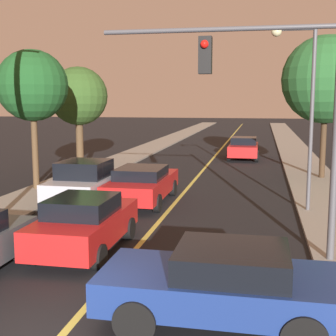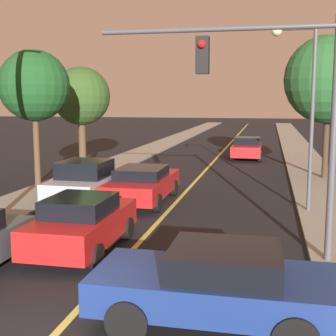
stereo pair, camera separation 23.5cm
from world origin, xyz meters
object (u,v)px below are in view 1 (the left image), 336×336
(car_near_lane_second, at_px, (142,184))
(streetlamp_right, at_px, (302,92))
(car_near_lane_front, at_px, (85,223))
(car_crossing_right, at_px, (224,284))
(car_outer_lane_second, at_px, (86,183))
(traffic_signal_mast, at_px, (276,94))
(tree_left_near, at_px, (78,97))
(tree_right_near, at_px, (326,80))
(tree_left_far, at_px, (32,86))
(car_far_oncoming, at_px, (244,148))

(car_near_lane_second, distance_m, streetlamp_right, 6.88)
(car_near_lane_front, distance_m, car_crossing_right, 5.24)
(car_outer_lane_second, distance_m, car_crossing_right, 10.62)
(car_near_lane_front, bearing_deg, car_crossing_right, -40.65)
(car_outer_lane_second, xyz_separation_m, streetlamp_right, (7.91, 0.29, 3.43))
(car_near_lane_second, height_order, traffic_signal_mast, traffic_signal_mast)
(car_near_lane_front, relative_size, streetlamp_right, 0.64)
(car_near_lane_second, bearing_deg, car_near_lane_front, -90.00)
(traffic_signal_mast, relative_size, tree_left_near, 1.02)
(car_crossing_right, distance_m, traffic_signal_mast, 5.10)
(traffic_signal_mast, xyz_separation_m, tree_right_near, (2.74, 12.84, 0.85))
(car_near_lane_second, xyz_separation_m, traffic_signal_mast, (4.87, -5.85, 3.41))
(traffic_signal_mast, distance_m, tree_left_far, 12.46)
(tree_left_near, bearing_deg, car_near_lane_second, -52.33)
(car_crossing_right, bearing_deg, car_near_lane_front, 49.35)
(tree_left_near, distance_m, tree_left_far, 5.61)
(car_outer_lane_second, height_order, car_far_oncoming, car_outer_lane_second)
(tree_left_far, bearing_deg, car_outer_lane_second, -34.43)
(car_outer_lane_second, relative_size, traffic_signal_mast, 0.73)
(car_crossing_right, height_order, tree_left_near, tree_left_near)
(car_outer_lane_second, height_order, traffic_signal_mast, traffic_signal_mast)
(traffic_signal_mast, bearing_deg, tree_left_near, 128.63)
(car_far_oncoming, bearing_deg, tree_left_near, 41.18)
(tree_left_far, bearing_deg, car_near_lane_second, -15.10)
(tree_left_far, bearing_deg, car_near_lane_front, -55.23)
(car_near_lane_front, distance_m, car_near_lane_second, 6.14)
(car_crossing_right, bearing_deg, car_far_oncoming, 1.44)
(car_outer_lane_second, distance_m, tree_right_near, 13.06)
(car_outer_lane_second, height_order, car_crossing_right, car_outer_lane_second)
(tree_right_near, bearing_deg, tree_left_far, -156.56)
(car_near_lane_second, xyz_separation_m, tree_right_near, (7.60, 6.99, 4.25))
(car_far_oncoming, height_order, tree_left_far, tree_left_far)
(tree_right_near, bearing_deg, car_outer_lane_second, -141.09)
(tree_right_near, bearing_deg, car_crossing_right, -102.38)
(car_far_oncoming, xyz_separation_m, tree_left_far, (-8.61, -13.27, 3.84))
(streetlamp_right, distance_m, tree_left_near, 13.56)
(car_crossing_right, distance_m, streetlamp_right, 9.90)
(traffic_signal_mast, xyz_separation_m, tree_left_far, (-10.11, 7.26, 0.45))
(car_far_oncoming, height_order, tree_left_near, tree_left_near)
(car_far_oncoming, bearing_deg, tree_left_far, 57.02)
(car_near_lane_front, distance_m, car_far_oncoming, 21.09)
(car_outer_lane_second, xyz_separation_m, tree_left_near, (-3.38, 7.80, 3.35))
(car_near_lane_second, distance_m, traffic_signal_mast, 8.34)
(car_near_lane_second, height_order, tree_left_near, tree_left_near)
(car_crossing_right, relative_size, tree_left_far, 0.72)
(traffic_signal_mast, relative_size, tree_right_near, 0.83)
(tree_left_near, bearing_deg, tree_right_near, -0.09)
(tree_left_far, height_order, tree_right_near, tree_right_near)
(car_outer_lane_second, relative_size, tree_left_far, 0.71)
(car_far_oncoming, height_order, car_crossing_right, car_far_oncoming)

